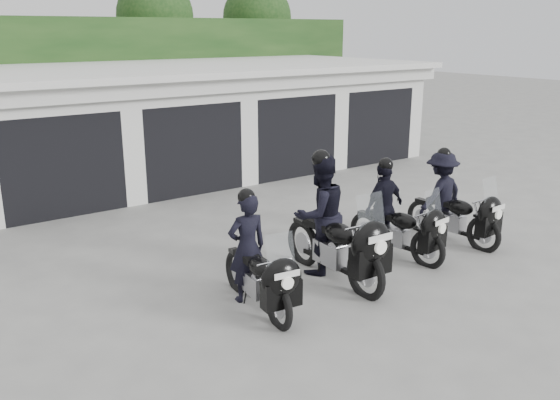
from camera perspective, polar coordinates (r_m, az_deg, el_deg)
ground at (r=10.46m, az=6.13°, el=-6.00°), size 80.00×80.00×0.00m
garage_block at (r=16.76m, az=-12.42°, el=7.17°), size 16.40×6.80×2.96m
background_vegetation at (r=21.28m, az=-17.07°, el=12.32°), size 20.00×3.90×5.80m
police_bike_a at (r=8.55m, az=-2.34°, el=-5.96°), size 0.76×2.05×1.78m
police_bike_b at (r=9.58m, az=4.65°, el=-2.28°), size 1.00×2.47×2.15m
police_bike_c at (r=10.73m, az=10.66°, el=-1.28°), size 1.04×2.07×1.80m
police_bike_d at (r=11.76m, az=15.84°, el=-0.01°), size 1.13×2.10×1.83m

